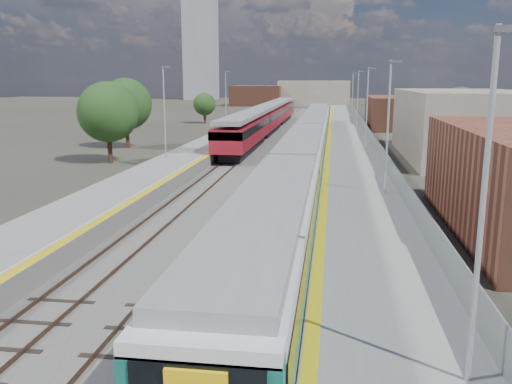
# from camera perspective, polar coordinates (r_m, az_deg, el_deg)

# --- Properties ---
(ground) EXTENTS (320.00, 320.00, 0.00)m
(ground) POSITION_cam_1_polar(r_m,az_deg,el_deg) (59.87, 4.62, 4.60)
(ground) COLOR #47443A
(ground) RESTS_ON ground
(ballast_bed) EXTENTS (10.50, 155.00, 0.06)m
(ballast_bed) POSITION_cam_1_polar(r_m,az_deg,el_deg) (62.52, 2.70, 4.96)
(ballast_bed) COLOR #565451
(ballast_bed) RESTS_ON ground
(tracks) EXTENTS (8.96, 160.00, 0.17)m
(tracks) POSITION_cam_1_polar(r_m,az_deg,el_deg) (64.11, 3.38, 5.19)
(tracks) COLOR #4C3323
(tracks) RESTS_ON ground
(platform_right) EXTENTS (4.70, 155.00, 8.52)m
(platform_right) POSITION_cam_1_polar(r_m,az_deg,el_deg) (62.21, 9.66, 5.24)
(platform_right) COLOR slate
(platform_right) RESTS_ON ground
(platform_left) EXTENTS (4.30, 155.00, 8.52)m
(platform_left) POSITION_cam_1_polar(r_m,az_deg,el_deg) (63.44, -3.45, 5.50)
(platform_left) COLOR slate
(platform_left) RESTS_ON ground
(buildings) EXTENTS (72.00, 185.50, 40.00)m
(buildings) POSITION_cam_1_polar(r_m,az_deg,el_deg) (149.51, -0.29, 13.06)
(buildings) COLOR brown
(buildings) RESTS_ON ground
(green_train) EXTENTS (2.81, 78.32, 3.10)m
(green_train) POSITION_cam_1_polar(r_m,az_deg,el_deg) (47.06, 5.56, 5.29)
(green_train) COLOR black
(green_train) RESTS_ON ground
(red_train) EXTENTS (3.01, 60.97, 3.80)m
(red_train) POSITION_cam_1_polar(r_m,az_deg,el_deg) (76.32, 1.25, 7.88)
(red_train) COLOR black
(red_train) RESTS_ON ground
(tree_a) EXTENTS (5.38, 5.38, 7.30)m
(tree_a) POSITION_cam_1_polar(r_m,az_deg,el_deg) (50.43, -15.33, 8.12)
(tree_a) COLOR #382619
(tree_a) RESTS_ON ground
(tree_b) EXTENTS (5.62, 5.62, 7.62)m
(tree_b) POSITION_cam_1_polar(r_m,az_deg,el_deg) (61.17, -13.55, 8.98)
(tree_b) COLOR #382619
(tree_b) RESTS_ON ground
(tree_c) EXTENTS (3.82, 3.82, 5.17)m
(tree_c) POSITION_cam_1_polar(r_m,az_deg,el_deg) (93.86, -5.44, 9.18)
(tree_c) COLOR #382619
(tree_c) RESTS_ON ground
(tree_d) EXTENTS (4.84, 4.84, 6.56)m
(tree_d) POSITION_cam_1_polar(r_m,az_deg,el_deg) (72.81, 20.69, 8.43)
(tree_d) COLOR #382619
(tree_d) RESTS_ON ground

